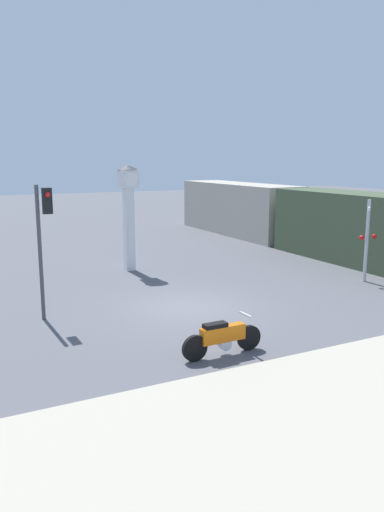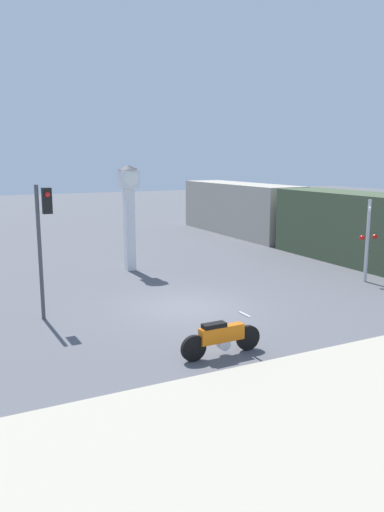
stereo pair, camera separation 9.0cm
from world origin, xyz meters
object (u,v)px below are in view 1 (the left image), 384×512
motorcycle (222,337)px  railroad_crossing_signal (367,237)px  clock_tower (128,202)px  traffic_light (44,228)px  freight_train (292,217)px

motorcycle → railroad_crossing_signal: (9.32, 4.23, 1.38)m
motorcycle → clock_tower: (1.35, 10.71, 2.63)m
clock_tower → traffic_light: size_ratio=1.12×
clock_tower → railroad_crossing_signal: bearing=-39.1°
clock_tower → railroad_crossing_signal: size_ratio=1.40×
motorcycle → freight_train: size_ratio=0.10×
clock_tower → freight_train: 10.86m
freight_train → railroad_crossing_signal: railroad_crossing_signal is taller
freight_train → traffic_light: (-15.37, -7.37, 1.22)m
clock_tower → traffic_light: bearing=-130.5°
traffic_light → motorcycle: bearing=-56.5°
clock_tower → traffic_light: 7.32m
railroad_crossing_signal → traffic_light: bearing=175.8°
motorcycle → clock_tower: size_ratio=0.49×
clock_tower → railroad_crossing_signal: clock_tower is taller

